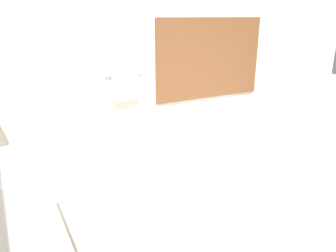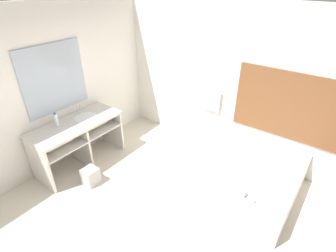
{
  "view_description": "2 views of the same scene",
  "coord_description": "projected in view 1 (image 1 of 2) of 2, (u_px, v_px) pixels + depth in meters",
  "views": [
    {
      "loc": [
        -1.72,
        -1.61,
        1.79
      ],
      "look_at": [
        -0.29,
        1.04,
        0.77
      ],
      "focal_mm": 35.0,
      "sensor_mm": 36.0,
      "label": 1
    },
    {
      "loc": [
        1.68,
        -1.87,
        3.03
      ],
      "look_at": [
        -0.5,
        1.05,
        0.88
      ],
      "focal_mm": 28.0,
      "sensor_mm": 36.0,
      "label": 2
    }
  ],
  "objects": [
    {
      "name": "ground_plane",
      "position": [
        259.0,
        246.0,
        2.69
      ],
      "size": [
        16.0,
        16.0,
        0.0
      ],
      "primitive_type": "plane",
      "color": "beige",
      "rests_on": "ground"
    },
    {
      "name": "bathtub",
      "position": [
        244.0,
        139.0,
        4.19
      ],
      "size": [
        1.06,
        1.62,
        0.64
      ],
      "color": "white",
      "rests_on": "ground_plane"
    },
    {
      "name": "wall_back_with_blinds",
      "position": [
        146.0,
        53.0,
        4.13
      ],
      "size": [
        7.4,
        0.13,
        2.7
      ],
      "color": "white",
      "rests_on": "ground_plane"
    }
  ]
}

